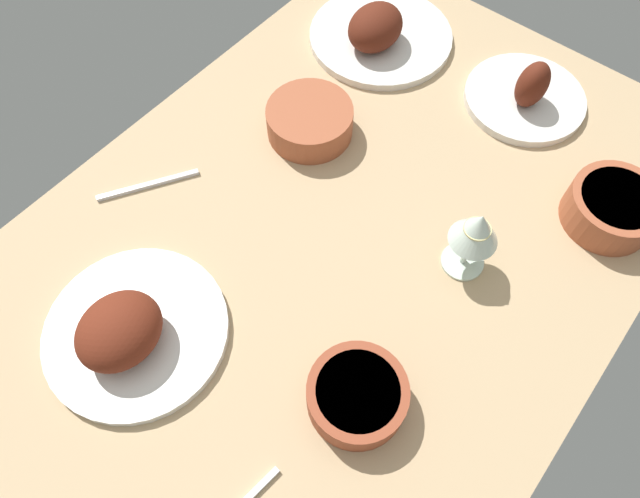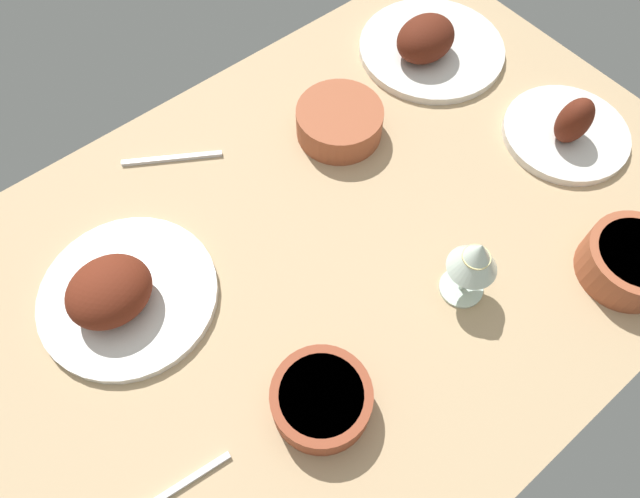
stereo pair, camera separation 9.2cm
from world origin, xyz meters
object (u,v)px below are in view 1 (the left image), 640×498
(bowl_onions, at_px, (357,395))
(bowl_sauce, at_px, (612,207))
(spoon_loose, at_px, (148,185))
(plate_far_side, at_px, (128,331))
(plate_near_viewer, at_px, (378,33))
(wine_glass, at_px, (476,231))
(plate_center_main, at_px, (527,94))
(bowl_cream, at_px, (310,120))

(bowl_onions, height_order, bowl_sauce, bowl_sauce)
(spoon_loose, bearing_deg, bowl_onions, -65.86)
(plate_far_side, bearing_deg, bowl_sauce, 144.98)
(plate_near_viewer, relative_size, wine_glass, 2.10)
(plate_center_main, bearing_deg, bowl_sauce, 58.54)
(plate_center_main, distance_m, bowl_onions, 0.67)
(bowl_sauce, xyz_separation_m, spoon_loose, (0.45, -0.65, -0.03))
(bowl_cream, xyz_separation_m, spoon_loose, (0.28, -0.14, -0.03))
(plate_near_viewer, relative_size, bowl_onions, 2.07)
(plate_far_side, distance_m, bowl_sauce, 0.80)
(plate_center_main, relative_size, wine_glass, 1.64)
(plate_near_viewer, height_order, bowl_sauce, plate_near_viewer)
(plate_far_side, distance_m, plate_near_viewer, 0.76)
(bowl_onions, xyz_separation_m, bowl_cream, (-0.34, -0.37, 0.00))
(plate_far_side, xyz_separation_m, plate_center_main, (-0.80, 0.22, -0.01))
(bowl_onions, bearing_deg, plate_center_main, -171.44)
(bowl_onions, bearing_deg, bowl_sauce, 164.92)
(bowl_cream, distance_m, wine_glass, 0.38)
(bowl_onions, height_order, bowl_cream, bowl_cream)
(wine_glass, xyz_separation_m, spoon_loose, (0.22, -0.51, -0.10))
(plate_far_side, xyz_separation_m, bowl_sauce, (-0.65, 0.46, 0.00))
(plate_far_side, distance_m, wine_glass, 0.54)
(plate_near_viewer, bearing_deg, bowl_cream, 9.05)
(bowl_sauce, relative_size, wine_glass, 1.08)
(wine_glass, height_order, spoon_loose, wine_glass)
(bowl_cream, xyz_separation_m, bowl_sauce, (-0.17, 0.51, 0.00))
(bowl_sauce, height_order, wine_glass, wine_glass)
(wine_glass, bearing_deg, plate_near_viewer, -128.26)
(plate_near_viewer, height_order, wine_glass, wine_glass)
(plate_far_side, height_order, plate_center_main, plate_center_main)
(plate_far_side, height_order, bowl_cream, plate_far_side)
(plate_far_side, relative_size, spoon_loose, 1.55)
(bowl_cream, bearing_deg, spoon_loose, -26.90)
(bowl_onions, bearing_deg, spoon_loose, -97.54)
(spoon_loose, bearing_deg, wine_glass, -34.87)
(bowl_cream, bearing_deg, plate_far_side, 6.30)
(plate_center_main, height_order, wine_glass, wine_glass)
(plate_far_side, bearing_deg, spoon_loose, -136.91)
(plate_far_side, height_order, wine_glass, wine_glass)
(bowl_cream, bearing_deg, plate_center_main, 139.07)
(plate_far_side, height_order, spoon_loose, plate_far_side)
(wine_glass, bearing_deg, bowl_onions, 0.64)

